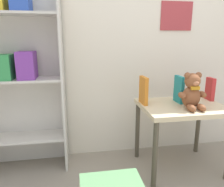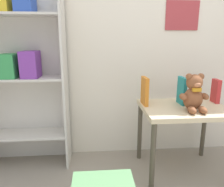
{
  "view_description": "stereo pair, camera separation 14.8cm",
  "coord_description": "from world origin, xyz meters",
  "px_view_note": "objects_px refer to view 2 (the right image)",
  "views": [
    {
      "loc": [
        -0.6,
        -0.73,
        1.1
      ],
      "look_at": [
        -0.32,
        0.92,
        0.68
      ],
      "focal_mm": 35.0,
      "sensor_mm": 36.0,
      "label": 1
    },
    {
      "loc": [
        -0.45,
        -0.75,
        1.1
      ],
      "look_at": [
        -0.32,
        0.92,
        0.68
      ],
      "focal_mm": 35.0,
      "sensor_mm": 36.0,
      "label": 2
    }
  ],
  "objects_px": {
    "book_standing_teal": "(182,91)",
    "book_standing_red": "(216,91)",
    "bookshelf_side": "(22,67)",
    "teddy_bear": "(194,94)",
    "book_standing_orange": "(145,91)",
    "display_table": "(184,116)"
  },
  "relations": [
    {
      "from": "teddy_bear",
      "to": "book_standing_red",
      "type": "distance_m",
      "value": 0.35
    },
    {
      "from": "book_standing_orange",
      "to": "display_table",
      "type": "bearing_deg",
      "value": -19.03
    },
    {
      "from": "teddy_bear",
      "to": "book_standing_red",
      "type": "bearing_deg",
      "value": 34.47
    },
    {
      "from": "book_standing_red",
      "to": "teddy_bear",
      "type": "bearing_deg",
      "value": -143.76
    },
    {
      "from": "bookshelf_side",
      "to": "book_standing_orange",
      "type": "xyz_separation_m",
      "value": [
        1.01,
        -0.17,
        -0.18
      ]
    },
    {
      "from": "bookshelf_side",
      "to": "book_standing_orange",
      "type": "distance_m",
      "value": 1.04
    },
    {
      "from": "bookshelf_side",
      "to": "display_table",
      "type": "height_order",
      "value": "bookshelf_side"
    },
    {
      "from": "display_table",
      "to": "book_standing_teal",
      "type": "distance_m",
      "value": 0.21
    },
    {
      "from": "book_standing_orange",
      "to": "book_standing_red",
      "type": "height_order",
      "value": "book_standing_orange"
    },
    {
      "from": "book_standing_teal",
      "to": "book_standing_orange",
      "type": "bearing_deg",
      "value": 177.32
    },
    {
      "from": "bookshelf_side",
      "to": "book_standing_red",
      "type": "distance_m",
      "value": 1.65
    },
    {
      "from": "bookshelf_side",
      "to": "teddy_bear",
      "type": "relative_size",
      "value": 5.55
    },
    {
      "from": "bookshelf_side",
      "to": "book_standing_teal",
      "type": "bearing_deg",
      "value": -7.95
    },
    {
      "from": "bookshelf_side",
      "to": "display_table",
      "type": "relative_size",
      "value": 2.33
    },
    {
      "from": "display_table",
      "to": "bookshelf_side",
      "type": "bearing_deg",
      "value": 168.67
    },
    {
      "from": "book_standing_orange",
      "to": "book_standing_red",
      "type": "xyz_separation_m",
      "value": [
        0.62,
        0.01,
        -0.01
      ]
    },
    {
      "from": "teddy_bear",
      "to": "book_standing_orange",
      "type": "height_order",
      "value": "teddy_bear"
    },
    {
      "from": "book_standing_teal",
      "to": "book_standing_red",
      "type": "xyz_separation_m",
      "value": [
        0.31,
        0.02,
        -0.01
      ]
    },
    {
      "from": "bookshelf_side",
      "to": "book_standing_teal",
      "type": "height_order",
      "value": "bookshelf_side"
    },
    {
      "from": "bookshelf_side",
      "to": "teddy_bear",
      "type": "xyz_separation_m",
      "value": [
        1.35,
        -0.36,
        -0.17
      ]
    },
    {
      "from": "display_table",
      "to": "book_standing_red",
      "type": "relative_size",
      "value": 3.39
    },
    {
      "from": "display_table",
      "to": "book_standing_orange",
      "type": "xyz_separation_m",
      "value": [
        -0.31,
        0.09,
        0.19
      ]
    }
  ]
}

